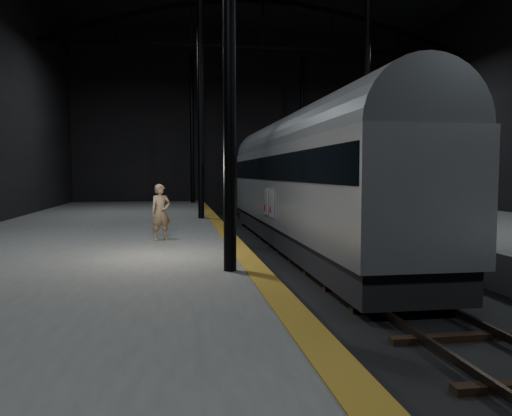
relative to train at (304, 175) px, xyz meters
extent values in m
plane|color=black|center=(0.00, -4.70, -2.91)|extent=(44.00, 44.00, 0.00)
cube|color=#50504E|center=(-7.50, -4.70, -2.41)|extent=(9.00, 43.80, 1.00)
cube|color=#876018|center=(-3.25, -4.70, -1.91)|extent=(0.50, 43.80, 0.01)
cube|color=#3F3328|center=(-0.72, -4.70, -2.74)|extent=(0.08, 43.00, 0.14)
cube|color=#3F3328|center=(0.72, -4.70, -2.74)|extent=(0.08, 43.00, 0.14)
cube|color=black|center=(0.00, -4.70, -2.85)|extent=(2.40, 42.00, 0.12)
cylinder|color=black|center=(-3.80, -8.70, 3.09)|extent=(0.26, 0.26, 10.00)
cylinder|color=black|center=(-3.80, 3.30, 3.09)|extent=(0.26, 0.26, 10.00)
cylinder|color=black|center=(3.80, 3.30, 3.09)|extent=(0.26, 0.26, 10.00)
cylinder|color=black|center=(-3.80, 15.30, 3.09)|extent=(0.26, 0.26, 10.00)
cylinder|color=black|center=(3.80, 15.30, 3.09)|extent=(0.26, 0.26, 10.00)
cube|color=black|center=(0.00, 9.30, 7.09)|extent=(23.60, 0.15, 0.18)
cube|color=#ADB0B5|center=(0.00, 0.00, -0.42)|extent=(2.83, 19.54, 2.93)
cube|color=black|center=(0.00, 0.00, -2.26)|extent=(2.59, 19.15, 0.83)
cube|color=black|center=(0.00, 0.00, 0.26)|extent=(2.89, 19.25, 0.88)
cylinder|color=slate|center=(0.00, 0.00, 1.04)|extent=(2.78, 19.35, 2.78)
cube|color=black|center=(0.00, -6.84, -2.62)|extent=(1.76, 2.15, 0.34)
cube|color=black|center=(0.00, 6.84, -2.62)|extent=(1.76, 2.15, 0.34)
cube|color=silver|center=(-1.45, -0.98, -1.01)|extent=(0.04, 0.73, 1.03)
cube|color=silver|center=(-1.45, 0.20, -1.01)|extent=(0.04, 0.73, 1.03)
cylinder|color=maroon|center=(-1.47, -0.80, -1.25)|extent=(0.03, 0.25, 0.25)
cylinder|color=maroon|center=(-1.47, 0.37, -1.25)|extent=(0.03, 0.25, 0.25)
imported|color=#9C7F5F|center=(-5.34, -3.75, -1.08)|extent=(0.71, 0.60, 1.67)
camera|label=1|loc=(-4.86, -18.74, 0.07)|focal=35.00mm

